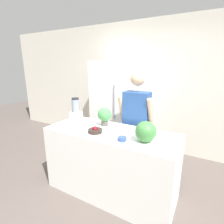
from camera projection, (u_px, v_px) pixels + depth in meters
ground_plane at (97, 207)px, 2.21m from camera, size 14.00×14.00×0.00m
wall_back at (151, 87)px, 3.57m from camera, size 8.00×0.06×2.60m
counter_island at (111, 163)px, 2.38m from camera, size 1.73×0.69×0.91m
refrigerator at (114, 106)px, 3.64m from camera, size 0.73×0.74×1.82m
person at (136, 125)px, 2.67m from camera, size 0.52×0.27×1.67m
cutting_board at (143, 141)px, 1.95m from camera, size 0.32×0.27×0.01m
watermelon at (146, 132)px, 1.89m from camera, size 0.23×0.23×0.23m
bowl_cherries at (95, 130)px, 2.21m from camera, size 0.18×0.18×0.08m
bowl_cream at (108, 134)px, 2.06m from camera, size 0.12×0.12×0.11m
bowl_small_blue at (122, 139)px, 1.96m from camera, size 0.10×0.10×0.05m
blender at (76, 110)px, 2.73m from camera, size 0.15×0.15×0.34m
potted_plant at (105, 115)px, 2.44m from camera, size 0.19×0.19×0.26m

